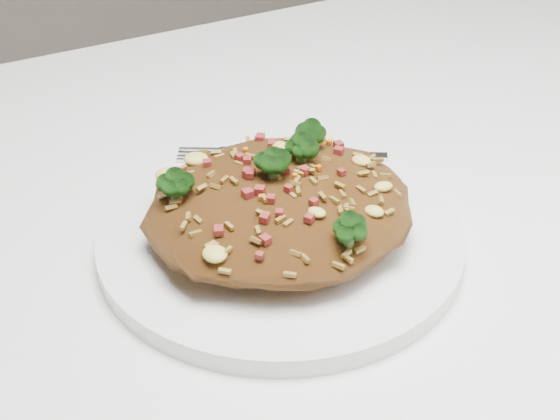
# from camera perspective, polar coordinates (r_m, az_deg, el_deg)

# --- Properties ---
(dining_table) EXTENTS (1.20, 0.80, 0.75)m
(dining_table) POSITION_cam_1_polar(r_m,az_deg,el_deg) (0.59, -0.28, -10.22)
(dining_table) COLOR white
(dining_table) RESTS_ON ground
(plate) EXTENTS (0.25, 0.25, 0.01)m
(plate) POSITION_cam_1_polar(r_m,az_deg,el_deg) (0.53, -0.00, -1.95)
(plate) COLOR white
(plate) RESTS_ON dining_table
(fried_rice) EXTENTS (0.18, 0.16, 0.06)m
(fried_rice) POSITION_cam_1_polar(r_m,az_deg,el_deg) (0.51, 0.00, 1.00)
(fried_rice) COLOR brown
(fried_rice) RESTS_ON plate
(fork) EXTENTS (0.15, 0.09, 0.00)m
(fork) POSITION_cam_1_polar(r_m,az_deg,el_deg) (0.60, 0.92, 4.01)
(fork) COLOR silver
(fork) RESTS_ON plate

